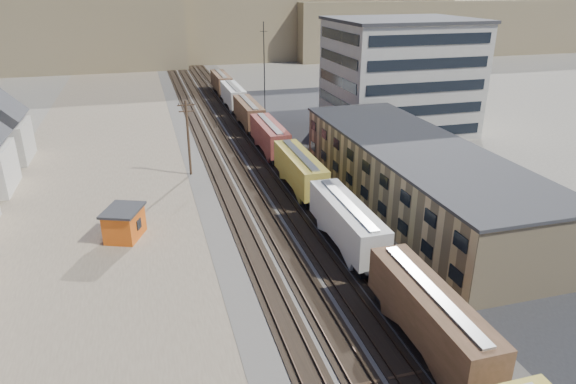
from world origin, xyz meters
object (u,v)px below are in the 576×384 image
object	(u,v)px
utility_pole_north	(188,136)
freight_train	(283,151)
parked_car_blue	(392,137)
maintenance_shed	(124,223)

from	to	relation	value
utility_pole_north	freight_train	bearing A→B (deg)	-7.92
parked_car_blue	freight_train	bearing A→B (deg)	144.13
utility_pole_north	parked_car_blue	xyz separation A→B (m)	(32.93, 7.08, -4.61)
freight_train	utility_pole_north	xyz separation A→B (m)	(-12.30, 1.71, 2.50)
utility_pole_north	maintenance_shed	bearing A→B (deg)	-116.35
maintenance_shed	parked_car_blue	bearing A→B (deg)	29.88
utility_pole_north	parked_car_blue	bearing A→B (deg)	12.14
freight_train	maintenance_shed	world-z (taller)	freight_train
maintenance_shed	parked_car_blue	world-z (taller)	maintenance_shed
maintenance_shed	parked_car_blue	size ratio (longest dim) A/B	1.07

